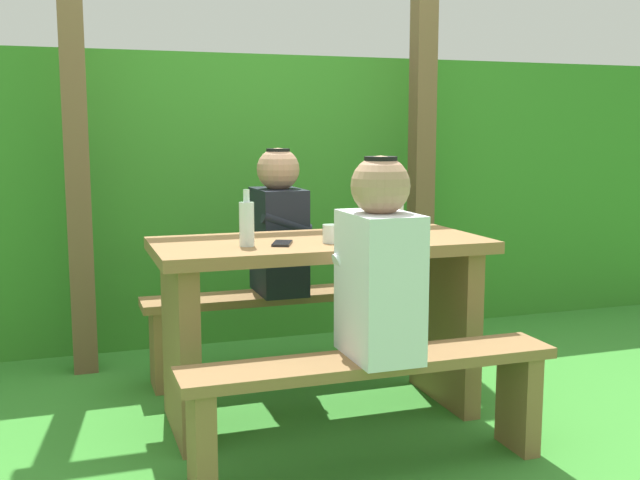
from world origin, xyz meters
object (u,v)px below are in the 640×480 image
Objects in this scene: bench_near at (372,389)px; bottle_right at (247,223)px; picnic_table at (320,298)px; person_black_coat at (279,227)px; bottle_left at (396,216)px; cell_phone at (282,243)px; bench_far at (283,315)px; drinking_glass at (331,234)px; person_white_shirt at (379,266)px.

bottle_right is (-0.34, 0.49, 0.56)m from bench_near.
person_black_coat reaches higher than picnic_table.
person_black_coat is 0.75m from bottle_right.
cell_phone is (-0.54, -0.08, -0.08)m from bottle_left.
bench_far is 0.86m from drinking_glass.
bottle_left is 1.54× the size of cell_phone.
drinking_glass is (0.01, -0.69, 0.51)m from bench_far.
bench_far is (0.00, 1.16, 0.00)m from bench_near.
bottle_right is at bearing 124.55° from bench_near.
drinking_glass is 0.35m from bottle_right.
picnic_table is 1.95× the size of person_black_coat.
bottle_right is at bearing -158.09° from cell_phone.
person_white_shirt reaches higher than picnic_table.
bench_near is at bearing -89.02° from person_black_coat.
person_white_shirt is at bearing -87.47° from picnic_table.
bench_far is 0.84m from cell_phone.
cell_phone reaches higher than bench_near.
person_white_shirt is 1.15m from person_black_coat.
person_white_shirt is at bearing 7.41° from bench_near.
person_white_shirt is 0.53m from cell_phone.
person_white_shirt reaches higher than bench_far.
bottle_left is at bearing 16.07° from drinking_glass.
bench_near is at bearing -91.26° from drinking_glass.
picnic_table is 0.62m from person_black_coat.
person_black_coat reaches higher than bottle_left.
cell_phone is at bearing 114.28° from person_white_shirt.
drinking_glass is at bearing -89.14° from bench_far.
person_black_coat is 3.17× the size of bottle_right.
bottle_right is (-0.34, -0.09, 0.35)m from picnic_table.
cell_phone is at bearing -104.50° from person_black_coat.
drinking_glass is 0.33× the size of bottle_right.
bench_far is 6.47× the size of bottle_left.
picnic_table is 0.49m from bottle_right.
bench_far is 1.95× the size of person_black_coat.
person_white_shirt is 5.14× the size of cell_phone.
person_black_coat is (-0.05, 1.15, 0.00)m from person_white_shirt.
bottle_left is at bearing 58.70° from bench_near.
bench_near is at bearing -55.45° from bottle_right.
bottle_right is 0.17m from cell_phone.
picnic_table is at bearing 177.49° from bottle_left.
drinking_glass is (0.03, -0.69, 0.05)m from person_black_coat.
drinking_glass is at bearing -163.93° from bottle_left.
bench_near is 6.17× the size of bottle_right.
drinking_glass is at bearing 18.05° from cell_phone.
drinking_glass is 0.35m from bottle_left.
picnic_table is at bearing 95.32° from drinking_glass.
bench_far is 0.94m from bottle_right.
person_white_shirt reaches higher than drinking_glass.
bench_near is 6.47× the size of bottle_left.
bottle_left is (0.34, -0.02, 0.34)m from picnic_table.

